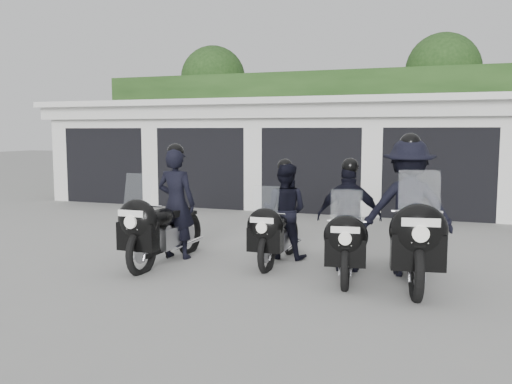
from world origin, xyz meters
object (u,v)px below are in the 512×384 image
(police_bike_a, at_px, (167,214))
(police_bike_d, at_px, (409,215))
(police_bike_c, at_px, (349,224))
(police_bike_b, at_px, (282,217))

(police_bike_a, xyz_separation_m, police_bike_d, (3.75, 0.29, 0.13))
(police_bike_c, distance_m, police_bike_d, 0.88)
(police_bike_b, height_order, police_bike_c, police_bike_c)
(police_bike_a, height_order, police_bike_b, police_bike_a)
(police_bike_c, relative_size, police_bike_d, 0.83)
(police_bike_b, xyz_separation_m, police_bike_c, (1.18, -0.47, 0.03))
(police_bike_b, bearing_deg, police_bike_c, -21.58)
(police_bike_a, distance_m, police_bike_d, 3.76)
(police_bike_b, relative_size, police_bike_c, 0.97)
(police_bike_a, relative_size, police_bike_b, 1.15)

